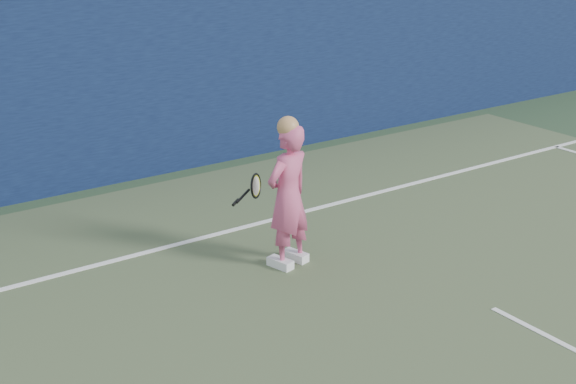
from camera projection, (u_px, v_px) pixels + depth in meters
backstop_wall at (200, 76)px, 11.25m from camera, size 24.00×0.40×2.50m
player at (288, 195)px, 8.11m from camera, size 0.62×0.48×1.59m
racket at (254, 187)px, 8.38m from camera, size 0.49×0.24×0.28m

